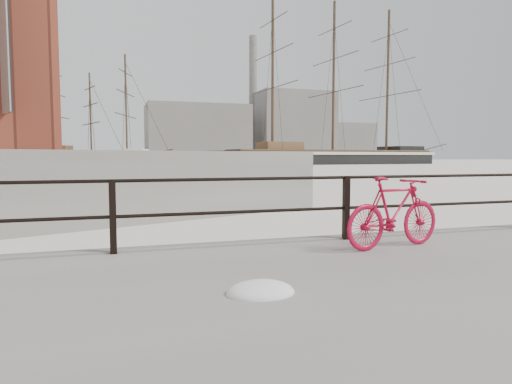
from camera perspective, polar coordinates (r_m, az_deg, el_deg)
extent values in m
plane|color=white|center=(9.70, 29.17, -5.93)|extent=(400.00, 400.00, 0.00)
imported|color=#AA0B2B|center=(6.78, 16.89, -2.44)|extent=(1.72, 0.56, 1.03)
ellipsoid|color=white|center=(4.43, 0.58, -11.05)|extent=(0.67, 0.53, 0.24)
cube|color=gray|center=(149.14, -7.36, 7.25)|extent=(32.00, 18.00, 18.00)
cube|color=gray|center=(164.02, 4.54, 8.07)|extent=(26.00, 20.00, 24.00)
cube|color=gray|center=(178.18, 10.81, 6.11)|extent=(20.00, 16.00, 14.00)
cylinder|color=gray|center=(165.25, -0.37, 11.54)|extent=(2.80, 2.80, 44.00)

